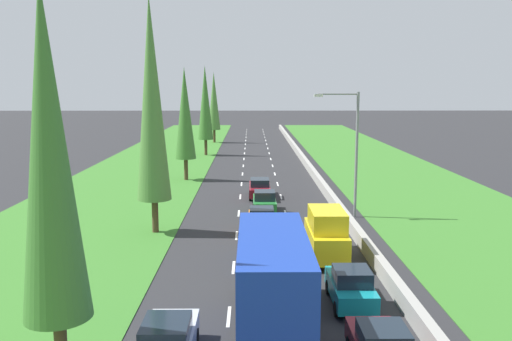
{
  "coord_description": "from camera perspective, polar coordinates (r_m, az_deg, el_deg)",
  "views": [
    {
      "loc": [
        -0.83,
        0.36,
        9.37
      ],
      "look_at": [
        -0.33,
        52.74,
        1.06
      ],
      "focal_mm": 37.27,
      "sensor_mm": 36.0,
      "label": 1
    }
  ],
  "objects": [
    {
      "name": "blue_sedan_centre_lane",
      "position": [
        29.16,
        1.55,
        -8.05
      ],
      "size": [
        1.82,
        4.5,
        1.64
      ],
      "color": "#1E47B7",
      "rests_on": "ground"
    },
    {
      "name": "maroon_sedan_centre_lane",
      "position": [
        45.23,
        0.4,
        -1.9
      ],
      "size": [
        1.82,
        4.5,
        1.64
      ],
      "color": "maroon",
      "rests_on": "ground"
    },
    {
      "name": "ground_plane",
      "position": [
        60.38,
        0.25,
        0.08
      ],
      "size": [
        300.0,
        300.0,
        0.0
      ],
      "primitive_type": "plane",
      "color": "#28282B",
      "rests_on": "ground"
    },
    {
      "name": "poplar_tree_fourth",
      "position": [
        72.9,
        -5.47,
        7.23
      ],
      "size": [
        2.11,
        2.11,
        12.2
      ],
      "color": "#4C3823",
      "rests_on": "ground"
    },
    {
      "name": "blue_box_truck_centre_lane",
      "position": [
        20.19,
        1.72,
        -11.84
      ],
      "size": [
        2.46,
        9.4,
        4.18
      ],
      "color": "black",
      "rests_on": "ground"
    },
    {
      "name": "orange_hatchback_centre_lane",
      "position": [
        34.32,
        0.6,
        -5.38
      ],
      "size": [
        1.74,
        3.9,
        1.72
      ],
      "color": "orange",
      "rests_on": "ground"
    },
    {
      "name": "poplar_tree_third",
      "position": [
        53.43,
        -7.64,
        6.07
      ],
      "size": [
        2.08,
        2.08,
        11.31
      ],
      "color": "#4C3823",
      "rests_on": "ground"
    },
    {
      "name": "poplar_tree_fifth",
      "position": [
        89.5,
        -4.54,
        7.43
      ],
      "size": [
        2.09,
        2.09,
        11.78
      ],
      "color": "#4C3823",
      "rests_on": "ground"
    },
    {
      "name": "grass_verge_left",
      "position": [
        61.51,
        -11.62,
        0.08
      ],
      "size": [
        14.0,
        140.0,
        0.04
      ],
      "primitive_type": "cube",
      "color": "#387528",
      "rests_on": "ground"
    },
    {
      "name": "street_light_mast",
      "position": [
        38.36,
        10.25,
        2.68
      ],
      "size": [
        3.2,
        0.28,
        9.0
      ],
      "color": "gray",
      "rests_on": "ground"
    },
    {
      "name": "green_hatchback_centre_lane_fifth",
      "position": [
        39.69,
        0.92,
        -3.4
      ],
      "size": [
        1.74,
        3.9,
        1.72
      ],
      "color": "#237A33",
      "rests_on": "ground"
    },
    {
      "name": "poplar_tree_nearest",
      "position": [
        17.07,
        -21.32,
        1.63
      ],
      "size": [
        2.12,
        2.12,
        12.61
      ],
      "color": "#4C3823",
      "rests_on": "ground"
    },
    {
      "name": "lane_markings",
      "position": [
        60.38,
        0.25,
        0.09
      ],
      "size": [
        3.64,
        116.0,
        0.01
      ],
      "color": "white",
      "rests_on": "ground"
    },
    {
      "name": "teal_hatchback_right_lane",
      "position": [
        23.76,
        10.13,
        -12.18
      ],
      "size": [
        1.74,
        3.9,
        1.72
      ],
      "color": "teal",
      "rests_on": "ground"
    },
    {
      "name": "median_barrier",
      "position": [
        60.66,
        5.64,
        0.49
      ],
      "size": [
        0.44,
        120.0,
        0.85
      ],
      "primitive_type": "cube",
      "color": "#9E9B93",
      "rests_on": "ground"
    },
    {
      "name": "poplar_tree_second",
      "position": [
        34.04,
        -11.14,
        7.47
      ],
      "size": [
        2.17,
        2.17,
        14.99
      ],
      "color": "#4C3823",
      "rests_on": "ground"
    },
    {
      "name": "yellow_van_right_lane",
      "position": [
        29.42,
        7.56,
        -6.79
      ],
      "size": [
        1.96,
        4.9,
        2.82
      ],
      "color": "yellow",
      "rests_on": "ground"
    },
    {
      "name": "grass_verge_right",
      "position": [
        62.25,
        13.57,
        0.12
      ],
      "size": [
        14.0,
        140.0,
        0.04
      ],
      "primitive_type": "cube",
      "color": "#387528",
      "rests_on": "ground"
    }
  ]
}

